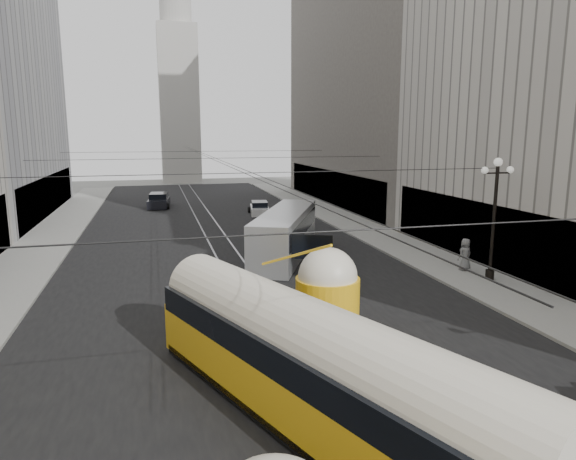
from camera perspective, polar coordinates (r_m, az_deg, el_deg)
road at (r=38.19m, az=-7.80°, el=-1.08°), size 20.00×85.00×0.02m
sidewalk_left at (r=42.06m, az=-24.85°, el=-0.79°), size 4.00×72.00×0.15m
sidewalk_right at (r=44.47m, az=7.16°, el=0.71°), size 4.00×72.00×0.15m
rail_left at (r=38.11m, az=-8.92°, el=-1.14°), size 0.12×85.00×0.04m
rail_right at (r=38.28m, az=-6.68°, el=-1.03°), size 0.12×85.00×0.04m
building_right_far at (r=58.62m, az=10.66°, el=18.95°), size 12.60×32.60×32.60m
distant_tower at (r=85.06m, az=-12.09°, el=15.37°), size 6.00×6.00×31.36m
lamppost_right_mid at (r=28.56m, az=21.96°, el=1.88°), size 1.86×0.44×6.37m
catenary at (r=36.45m, az=-7.65°, el=7.70°), size 25.00×72.00×0.23m
streetcar at (r=14.00m, az=2.88°, el=-14.94°), size 7.51×14.84×3.47m
city_bus at (r=32.56m, az=-0.27°, el=-0.17°), size 6.93×11.88×2.91m
sedan_white_far at (r=49.49m, az=-3.18°, el=2.38°), size 2.26×4.27×1.28m
sedan_dark_far at (r=55.95m, az=-14.15°, el=3.16°), size 2.49×5.02×1.53m
pedestrian_sidewalk_right at (r=30.45m, az=19.08°, el=-2.57°), size 1.00×0.76×1.82m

